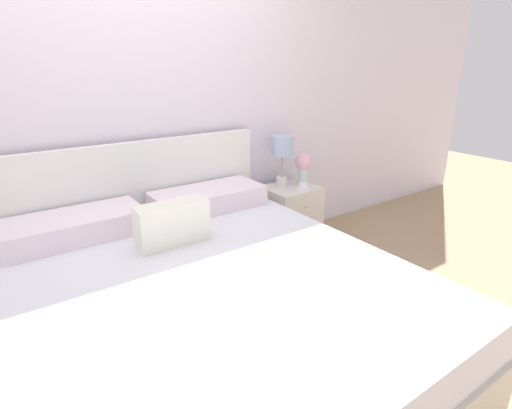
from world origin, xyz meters
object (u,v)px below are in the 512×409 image
(nightstand, at_px, (290,216))
(flower_vase, at_px, (304,165))
(bed, at_px, (204,307))
(table_lamp, at_px, (283,151))
(teacup, at_px, (303,187))

(nightstand, distance_m, flower_vase, 0.44)
(bed, xyz_separation_m, flower_vase, (1.37, 0.79, 0.40))
(bed, relative_size, table_lamp, 5.16)
(flower_vase, bearing_deg, nightstand, -177.11)
(bed, height_order, teacup, bed)
(table_lamp, relative_size, teacup, 3.45)
(bed, bearing_deg, table_lamp, 35.56)
(flower_vase, bearing_deg, table_lamp, 159.31)
(bed, relative_size, nightstand, 4.08)
(bed, relative_size, flower_vase, 8.15)
(teacup, bearing_deg, table_lamp, 113.49)
(table_lamp, distance_m, flower_vase, 0.23)
(flower_vase, bearing_deg, bed, -150.03)
(nightstand, relative_size, teacup, 4.36)
(nightstand, bearing_deg, bed, -147.66)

